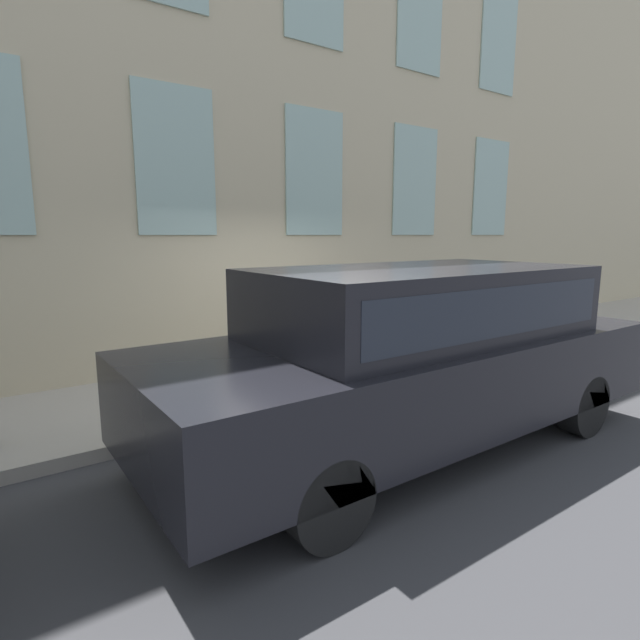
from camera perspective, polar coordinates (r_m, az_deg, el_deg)
ground_plane at (r=6.35m, az=2.36°, el=-9.55°), size 80.00×80.00×0.00m
sidewalk at (r=7.22m, az=-3.16°, el=-6.62°), size 2.26×60.00×0.14m
building_facade at (r=8.68m, az=-8.85°, el=31.78°), size 0.33×40.00×10.75m
fire_hydrant at (r=6.75m, az=-0.95°, el=-3.62°), size 0.35×0.46×0.78m
person at (r=7.37m, az=0.87°, el=-0.27°), size 0.27×0.18×1.13m
parked_truck_charcoal_near at (r=5.05m, az=10.71°, el=-2.86°), size 2.05×5.38×1.78m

